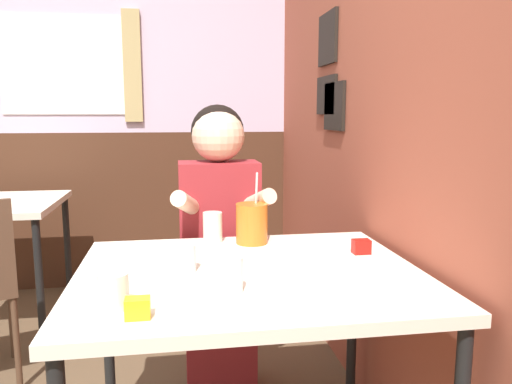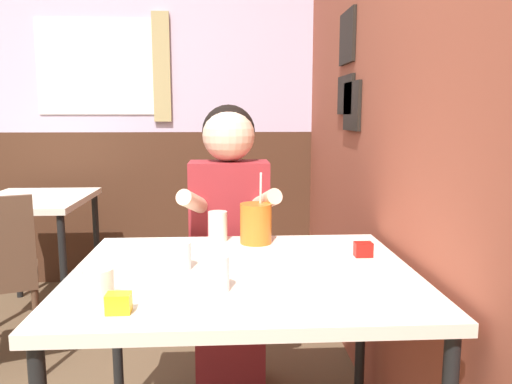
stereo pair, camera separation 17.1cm
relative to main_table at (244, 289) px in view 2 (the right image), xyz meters
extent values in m
cube|color=#9E4C38|center=(0.60, 0.86, 0.67)|extent=(0.06, 4.49, 2.70)
cube|color=black|center=(0.56, 1.03, 0.93)|extent=(0.02, 0.28, 0.26)
cube|color=black|center=(0.56, 0.90, 0.58)|extent=(0.02, 0.28, 0.23)
cube|color=black|center=(0.56, 1.03, 0.64)|extent=(0.02, 0.30, 0.20)
cube|color=silver|center=(-0.64, 2.14, 1.22)|extent=(5.41, 0.06, 1.60)
cube|color=#472819|center=(-0.64, 2.14, -0.13)|extent=(5.41, 0.06, 1.10)
cube|color=white|center=(-0.96, 2.10, 0.87)|extent=(0.80, 0.01, 0.65)
cube|color=tan|center=(-0.50, 2.09, 0.87)|extent=(0.12, 0.02, 0.75)
cube|color=beige|center=(0.00, 0.00, 0.04)|extent=(1.07, 0.88, 0.04)
cylinder|color=black|center=(-0.50, 0.40, -0.33)|extent=(0.04, 0.04, 0.70)
cylinder|color=black|center=(0.50, 0.40, -0.33)|extent=(0.04, 0.04, 0.70)
cube|color=beige|center=(-1.19, 1.47, 0.04)|extent=(0.61, 0.77, 0.04)
cylinder|color=black|center=(-0.93, 1.13, -0.33)|extent=(0.04, 0.04, 0.70)
cylinder|color=black|center=(-1.46, 1.81, -0.33)|extent=(0.04, 0.04, 0.70)
cylinder|color=black|center=(-0.93, 1.81, -0.33)|extent=(0.04, 0.04, 0.70)
cylinder|color=#4C3323|center=(-1.06, 1.06, -0.46)|extent=(0.03, 0.03, 0.44)
cylinder|color=#4C3323|center=(-0.93, 0.72, -0.46)|extent=(0.03, 0.03, 0.44)
cube|color=maroon|center=(-0.04, 0.62, -0.44)|extent=(0.31, 0.20, 0.47)
cube|color=maroon|center=(-0.04, 0.62, 0.07)|extent=(0.34, 0.20, 0.55)
sphere|color=black|center=(-0.04, 0.64, 0.47)|extent=(0.23, 0.23, 0.23)
sphere|color=beige|center=(-0.04, 0.62, 0.46)|extent=(0.22, 0.22, 0.22)
cylinder|color=beige|center=(-0.18, 0.48, 0.19)|extent=(0.14, 0.27, 0.15)
cylinder|color=beige|center=(0.10, 0.48, 0.19)|extent=(0.14, 0.27, 0.15)
cylinder|color=#C6661E|center=(0.06, 0.33, 0.14)|extent=(0.12, 0.12, 0.15)
cylinder|color=white|center=(0.08, 0.33, 0.26)|extent=(0.01, 0.04, 0.14)
cylinder|color=silver|center=(-0.08, -0.18, 0.11)|extent=(0.07, 0.07, 0.10)
cylinder|color=silver|center=(-0.38, -0.25, 0.11)|extent=(0.08, 0.08, 0.09)
cylinder|color=silver|center=(-0.09, 0.38, 0.12)|extent=(0.07, 0.07, 0.11)
cylinder|color=silver|center=(-0.20, 0.02, 0.10)|extent=(0.07, 0.07, 0.09)
cube|color=#B7140F|center=(0.42, 0.13, 0.09)|extent=(0.06, 0.04, 0.05)
cube|color=yellow|center=(-0.32, -0.32, 0.09)|extent=(0.06, 0.04, 0.05)
camera|label=1|loc=(-0.22, -1.49, 0.55)|focal=35.00mm
camera|label=2|loc=(-0.05, -1.51, 0.55)|focal=35.00mm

